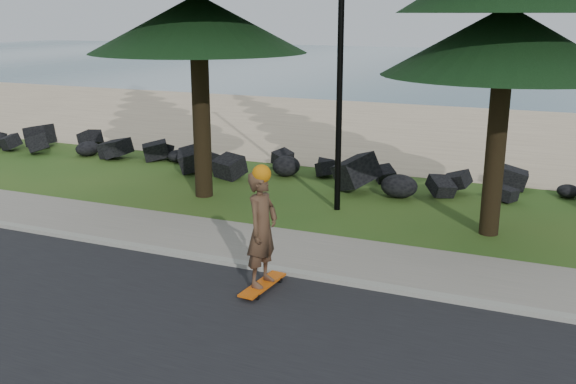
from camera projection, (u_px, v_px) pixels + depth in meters
name	position (u px, v px, depth m)	size (l,w,h in m)	color
ground	(283.00, 254.00, 12.35)	(160.00, 160.00, 0.00)	#2C571B
road	(146.00, 368.00, 8.36)	(160.00, 7.00, 0.02)	black
kerb	(263.00, 268.00, 11.54)	(160.00, 0.20, 0.10)	#A4A294
sidewalk	(287.00, 249.00, 12.52)	(160.00, 2.00, 0.08)	gray
beach_sand	(430.00, 131.00, 25.20)	(160.00, 15.00, 0.01)	tan
ocean	(509.00, 65.00, 57.56)	(160.00, 58.00, 0.01)	#3F6878
seawall_boulders	(366.00, 185.00, 17.32)	(60.00, 2.40, 1.10)	black
lamp_post	(341.00, 30.00, 14.08)	(0.25, 0.14, 8.14)	black
skateboarder	(262.00, 230.00, 10.44)	(0.51, 1.17, 2.15)	#E25B0D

